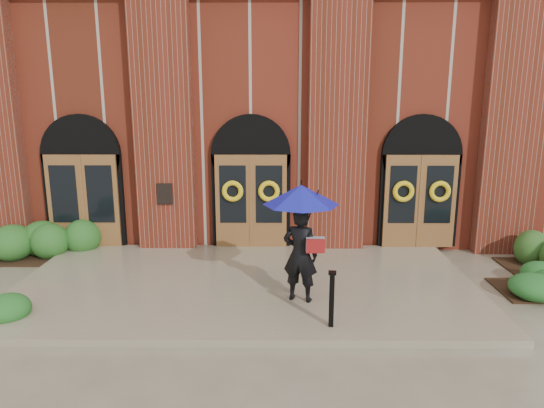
{
  "coord_description": "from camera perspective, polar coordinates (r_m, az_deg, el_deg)",
  "views": [
    {
      "loc": [
        0.66,
        -9.93,
        4.17
      ],
      "look_at": [
        0.57,
        1.0,
        1.71
      ],
      "focal_mm": 32.0,
      "sensor_mm": 36.0,
      "label": 1
    }
  ],
  "objects": [
    {
      "name": "hedge_wall_left",
      "position": [
        14.41,
        -27.98,
        -3.86
      ],
      "size": [
        3.41,
        1.36,
        0.88
      ],
      "primitive_type": "ellipsoid",
      "color": "#23551C",
      "rests_on": "ground"
    },
    {
      "name": "man_with_umbrella",
      "position": [
        9.41,
        3.42,
        -1.97
      ],
      "size": [
        1.85,
        1.85,
        2.35
      ],
      "rotation": [
        0.0,
        0.0,
        2.83
      ],
      "color": "black",
      "rests_on": "landing"
    },
    {
      "name": "landing",
      "position": [
        10.9,
        -3.09,
        -9.42
      ],
      "size": [
        10.0,
        5.3,
        0.15
      ],
      "primitive_type": "cube",
      "color": "gray",
      "rests_on": "ground"
    },
    {
      "name": "metal_post",
      "position": [
        8.74,
        7.03,
        -10.9
      ],
      "size": [
        0.15,
        0.15,
        1.03
      ],
      "rotation": [
        0.0,
        0.0,
        -0.12
      ],
      "color": "black",
      "rests_on": "landing"
    },
    {
      "name": "church_building",
      "position": [
        18.73,
        -1.6,
        10.62
      ],
      "size": [
        16.2,
        12.53,
        7.0
      ],
      "color": "maroon",
      "rests_on": "ground"
    },
    {
      "name": "hedge_front_right",
      "position": [
        12.06,
        28.44,
        -7.92
      ],
      "size": [
        1.38,
        1.18,
        0.49
      ],
      "primitive_type": "ellipsoid",
      "color": "#1F5720",
      "rests_on": "ground"
    },
    {
      "name": "ground",
      "position": [
        10.79,
        -3.13,
        -10.09
      ],
      "size": [
        90.0,
        90.0,
        0.0
      ],
      "primitive_type": "plane",
      "color": "gray",
      "rests_on": "ground"
    }
  ]
}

